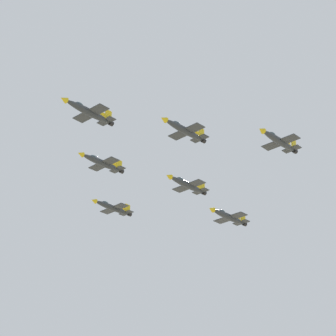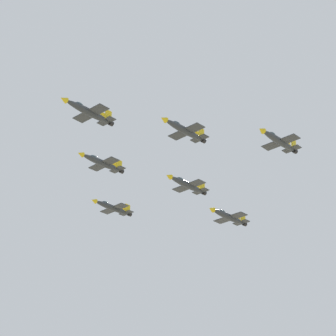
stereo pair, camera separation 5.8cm
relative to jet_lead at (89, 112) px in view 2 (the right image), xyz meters
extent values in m
ellipsoid|color=#2D3338|center=(-0.01, 0.03, -0.08)|extent=(7.83, 15.26, 2.02)
cone|color=gold|center=(3.31, -8.05, -0.08)|extent=(2.35, 2.52, 1.71)
ellipsoid|color=#334751|center=(1.30, -3.16, 0.67)|extent=(2.42, 3.06, 1.18)
cube|color=#2D3338|center=(-0.31, 0.75, -0.20)|extent=(11.72, 7.58, 0.20)
cube|color=gold|center=(4.35, 2.67, -0.14)|extent=(1.95, 3.28, 0.24)
cube|color=gold|center=(-4.97, -1.17, -0.14)|extent=(1.95, 3.28, 0.24)
cube|color=#2D3338|center=(-2.52, 6.11, -0.08)|extent=(5.91, 4.32, 0.20)
cube|color=gold|center=(-1.47, 6.21, 1.37)|extent=(1.10, 2.17, 2.91)
cube|color=gold|center=(-3.33, 5.44, 1.37)|extent=(1.10, 2.17, 2.91)
cylinder|color=black|center=(-3.17, 7.69, -0.08)|extent=(1.73, 1.57, 1.41)
ellipsoid|color=#2D3338|center=(8.50, 24.83, -4.17)|extent=(7.31, 14.63, 1.93)
cone|color=gold|center=(11.58, 17.08, -4.17)|extent=(2.23, 2.39, 1.64)
ellipsoid|color=#334751|center=(9.71, 21.77, -3.45)|extent=(2.29, 2.92, 1.12)
cube|color=#2D3338|center=(8.22, 25.53, -4.28)|extent=(11.21, 7.13, 0.19)
cube|color=gold|center=(12.70, 27.30, -4.23)|extent=(1.83, 3.14, 0.23)
cube|color=gold|center=(3.75, 23.75, -4.23)|extent=(1.83, 3.14, 0.23)
cube|color=#2D3338|center=(6.18, 30.68, -4.17)|extent=(5.64, 4.08, 0.19)
cube|color=gold|center=(7.18, 30.76, -2.78)|extent=(1.03, 2.08, 2.78)
cube|color=gold|center=(5.39, 30.05, -2.78)|extent=(1.03, 2.08, 2.78)
cylinder|color=black|center=(5.58, 32.19, -4.17)|extent=(1.65, 1.49, 1.35)
ellipsoid|color=#2D3338|center=(-23.12, 12.42, -2.33)|extent=(7.12, 14.87, 1.95)
cone|color=gold|center=(-20.17, 4.52, -2.33)|extent=(2.23, 2.40, 1.66)
ellipsoid|color=#334751|center=(-21.96, 9.30, -1.60)|extent=(2.28, 2.94, 1.14)
cube|color=#2D3338|center=(-23.39, 13.13, -2.44)|extent=(11.35, 7.03, 0.19)
cube|color=gold|center=(-18.83, 14.84, -2.39)|extent=(1.80, 3.18, 0.23)
cube|color=gold|center=(-27.95, 11.43, -2.39)|extent=(1.80, 3.18, 0.23)
cube|color=#2D3338|center=(-25.35, 18.38, -2.33)|extent=(5.70, 4.05, 0.19)
cube|color=gold|center=(-24.33, 18.44, -0.93)|extent=(1.00, 2.12, 2.81)
cube|color=gold|center=(-26.15, 17.76, -0.93)|extent=(1.00, 2.12, 2.81)
cylinder|color=black|center=(-25.92, 19.92, -2.33)|extent=(1.66, 1.49, 1.36)
ellipsoid|color=#2D3338|center=(17.01, 49.64, -5.93)|extent=(7.51, 14.68, 1.94)
cone|color=gold|center=(20.19, 41.87, -5.93)|extent=(2.26, 2.42, 1.65)
ellipsoid|color=#334751|center=(18.27, 46.57, -5.21)|extent=(2.32, 2.94, 1.13)
cube|color=#2D3338|center=(16.72, 50.33, -6.04)|extent=(11.26, 7.27, 0.19)
cube|color=gold|center=(21.21, 52.17, -5.99)|extent=(1.87, 3.15, 0.23)
cube|color=gold|center=(12.24, 48.50, -5.99)|extent=(1.87, 3.15, 0.23)
cube|color=#2D3338|center=(14.61, 55.49, -5.93)|extent=(5.68, 4.15, 0.19)
cube|color=gold|center=(15.62, 55.58, -4.53)|extent=(1.06, 2.09, 2.80)
cube|color=gold|center=(13.83, 54.85, -4.53)|extent=(1.06, 2.09, 2.80)
cylinder|color=black|center=(13.99, 57.01, -5.93)|extent=(1.66, 1.51, 1.36)
ellipsoid|color=#2D3338|center=(-46.23, 24.82, -6.11)|extent=(7.34, 14.80, 1.95)
cone|color=gold|center=(-43.15, 16.97, -6.11)|extent=(2.25, 2.42, 1.65)
ellipsoid|color=#334751|center=(-45.01, 21.72, -5.38)|extent=(2.31, 2.95, 1.13)
cube|color=#2D3338|center=(-46.51, 25.52, -6.21)|extent=(11.32, 7.17, 0.19)
cube|color=gold|center=(-41.98, 27.30, -6.16)|extent=(1.84, 3.17, 0.23)
cube|color=gold|center=(-51.03, 23.75, -6.16)|extent=(1.84, 3.17, 0.23)
cube|color=#2D3338|center=(-48.55, 30.73, -6.11)|extent=(5.70, 4.11, 0.19)
cube|color=gold|center=(-47.54, 30.81, -4.70)|extent=(1.03, 2.11, 2.81)
cube|color=gold|center=(-49.35, 30.10, -4.70)|extent=(1.03, 2.11, 2.81)
cylinder|color=black|center=(-49.15, 32.26, -6.11)|extent=(1.66, 1.50, 1.36)
ellipsoid|color=#2D3338|center=(-14.61, 37.23, -8.40)|extent=(7.54, 14.78, 1.95)
cone|color=gold|center=(-11.41, 29.41, -8.40)|extent=(2.27, 2.43, 1.66)
ellipsoid|color=#334751|center=(-13.35, 34.14, -7.67)|extent=(2.34, 2.96, 1.14)
cube|color=#2D3338|center=(-14.90, 37.93, -8.51)|extent=(11.34, 7.31, 0.19)
cube|color=gold|center=(-10.39, 39.78, -8.46)|extent=(1.88, 3.17, 0.23)
cube|color=gold|center=(-19.41, 36.09, -8.46)|extent=(1.88, 3.17, 0.23)
cube|color=#2D3338|center=(-17.02, 43.12, -8.40)|extent=(5.72, 4.17, 0.19)
cube|color=gold|center=(-16.00, 43.21, -6.99)|extent=(1.06, 2.10, 2.82)
cube|color=gold|center=(-17.81, 42.47, -6.99)|extent=(1.06, 2.10, 2.82)
cylinder|color=black|center=(-17.64, 44.65, -8.40)|extent=(1.67, 1.52, 1.36)
ellipsoid|color=#2D3338|center=(-21.91, 55.83, -13.01)|extent=(7.81, 15.49, 2.04)
cone|color=gold|center=(-18.62, 47.62, -13.01)|extent=(2.37, 2.54, 1.74)
ellipsoid|color=#334751|center=(-20.61, 52.59, -12.25)|extent=(2.43, 3.10, 1.19)
cube|color=#2D3338|center=(-22.21, 56.57, -13.13)|extent=(11.88, 7.59, 0.20)
cube|color=gold|center=(-17.47, 58.47, -13.07)|extent=(1.95, 3.33, 0.24)
cube|color=gold|center=(-26.94, 54.66, -13.07)|extent=(1.95, 3.33, 0.24)
cube|color=#2D3338|center=(-24.39, 62.02, -13.01)|extent=(5.98, 4.34, 0.20)
cube|color=gold|center=(-23.33, 62.10, -11.54)|extent=(1.10, 2.21, 2.95)
cube|color=gold|center=(-25.22, 61.34, -11.54)|extent=(1.10, 2.21, 2.95)
cylinder|color=black|center=(-25.04, 63.62, -13.01)|extent=(1.75, 1.58, 1.43)
camera|label=1|loc=(146.55, -45.19, -92.54)|focal=69.91mm
camera|label=2|loc=(146.57, -45.13, -92.54)|focal=69.91mm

